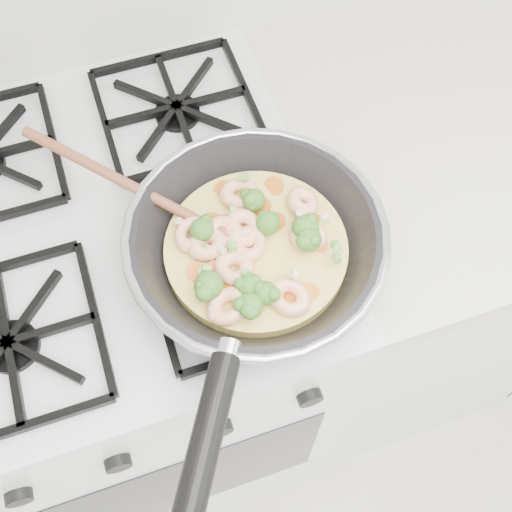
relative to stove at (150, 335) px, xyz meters
name	(u,v)px	position (x,y,z in m)	size (l,w,h in m)	color
stove	(150,335)	(0.00, 0.00, 0.00)	(0.60, 0.60, 0.92)	white
counter_right	(500,227)	(0.80, 0.00, -0.01)	(1.00, 0.60, 0.90)	white
skillet	(254,248)	(0.17, -0.14, 0.50)	(0.41, 0.53, 0.11)	black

